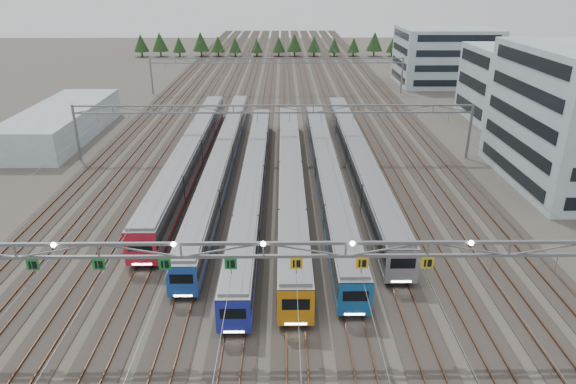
{
  "coord_description": "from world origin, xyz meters",
  "views": [
    {
      "loc": [
        1.39,
        -30.55,
        24.42
      ],
      "look_at": [
        1.85,
        19.14,
        3.5
      ],
      "focal_mm": 32.0,
      "sensor_mm": 36.0,
      "label": 1
    }
  ],
  "objects_px": {
    "train_e": "(326,170)",
    "gantry_far": "(277,65)",
    "train_b": "(224,156)",
    "west_shed": "(62,123)",
    "train_a": "(191,152)",
    "train_f": "(357,156)",
    "train_c": "(254,177)",
    "train_d": "(291,174)",
    "gantry_mid": "(273,116)",
    "gantry_near": "(263,253)",
    "depot_bldg_north": "(445,56)",
    "depot_bldg_mid": "(510,84)"
  },
  "relations": [
    {
      "from": "train_c",
      "to": "depot_bldg_north",
      "type": "bearing_deg",
      "value": 57.96
    },
    {
      "from": "train_a",
      "to": "train_f",
      "type": "xyz_separation_m",
      "value": [
        22.5,
        -1.68,
        -0.07
      ]
    },
    {
      "from": "train_b",
      "to": "gantry_far",
      "type": "distance_m",
      "value": 50.17
    },
    {
      "from": "west_shed",
      "to": "train_c",
      "type": "bearing_deg",
      "value": -35.97
    },
    {
      "from": "train_c",
      "to": "depot_bldg_mid",
      "type": "relative_size",
      "value": 3.51
    },
    {
      "from": "train_c",
      "to": "train_d",
      "type": "bearing_deg",
      "value": 8.22
    },
    {
      "from": "train_c",
      "to": "train_f",
      "type": "height_order",
      "value": "train_f"
    },
    {
      "from": "train_b",
      "to": "train_c",
      "type": "xyz_separation_m",
      "value": [
        4.5,
        -7.77,
        -0.0
      ]
    },
    {
      "from": "train_f",
      "to": "depot_bldg_mid",
      "type": "xyz_separation_m",
      "value": [
        31.25,
        27.41,
        4.4
      ]
    },
    {
      "from": "train_f",
      "to": "train_b",
      "type": "bearing_deg",
      "value": 177.59
    },
    {
      "from": "train_d",
      "to": "west_shed",
      "type": "relative_size",
      "value": 1.86
    },
    {
      "from": "train_e",
      "to": "gantry_near",
      "type": "xyz_separation_m",
      "value": [
        -6.8,
        -30.15,
        5.12
      ]
    },
    {
      "from": "train_f",
      "to": "west_shed",
      "type": "relative_size",
      "value": 1.91
    },
    {
      "from": "train_c",
      "to": "train_f",
      "type": "distance_m",
      "value": 15.21
    },
    {
      "from": "gantry_mid",
      "to": "gantry_far",
      "type": "bearing_deg",
      "value": 90.0
    },
    {
      "from": "gantry_mid",
      "to": "gantry_near",
      "type": "bearing_deg",
      "value": -90.07
    },
    {
      "from": "gantry_far",
      "to": "west_shed",
      "type": "distance_m",
      "value": 48.56
    },
    {
      "from": "train_a",
      "to": "depot_bldg_mid",
      "type": "bearing_deg",
      "value": 25.58
    },
    {
      "from": "train_d",
      "to": "train_b",
      "type": "bearing_deg",
      "value": 141.65
    },
    {
      "from": "gantry_far",
      "to": "depot_bldg_mid",
      "type": "distance_m",
      "value": 48.26
    },
    {
      "from": "gantry_near",
      "to": "train_a",
      "type": "bearing_deg",
      "value": 107.05
    },
    {
      "from": "gantry_mid",
      "to": "train_a",
      "type": "bearing_deg",
      "value": -162.29
    },
    {
      "from": "train_d",
      "to": "gantry_near",
      "type": "bearing_deg",
      "value": -94.61
    },
    {
      "from": "train_c",
      "to": "train_d",
      "type": "height_order",
      "value": "train_d"
    },
    {
      "from": "train_d",
      "to": "train_e",
      "type": "height_order",
      "value": "train_d"
    },
    {
      "from": "train_f",
      "to": "depot_bldg_north",
      "type": "distance_m",
      "value": 68.32
    },
    {
      "from": "train_b",
      "to": "west_shed",
      "type": "relative_size",
      "value": 2.08
    },
    {
      "from": "train_d",
      "to": "train_f",
      "type": "distance_m",
      "value": 11.02
    },
    {
      "from": "train_d",
      "to": "gantry_mid",
      "type": "bearing_deg",
      "value": 100.95
    },
    {
      "from": "gantry_far",
      "to": "west_shed",
      "type": "relative_size",
      "value": 1.88
    },
    {
      "from": "train_e",
      "to": "gantry_far",
      "type": "distance_m",
      "value": 55.55
    },
    {
      "from": "train_f",
      "to": "west_shed",
      "type": "distance_m",
      "value": 48.9
    },
    {
      "from": "train_b",
      "to": "train_d",
      "type": "height_order",
      "value": "train_d"
    },
    {
      "from": "train_e",
      "to": "gantry_near",
      "type": "distance_m",
      "value": 31.33
    },
    {
      "from": "train_b",
      "to": "gantry_mid",
      "type": "xyz_separation_m",
      "value": [
        6.75,
        4.51,
        4.47
      ]
    },
    {
      "from": "west_shed",
      "to": "gantry_near",
      "type": "bearing_deg",
      "value": -55.99
    },
    {
      "from": "gantry_far",
      "to": "train_b",
      "type": "bearing_deg",
      "value": -97.76
    },
    {
      "from": "gantry_near",
      "to": "gantry_far",
      "type": "distance_m",
      "value": 85.12
    },
    {
      "from": "depot_bldg_mid",
      "to": "west_shed",
      "type": "bearing_deg",
      "value": -172.02
    },
    {
      "from": "train_e",
      "to": "train_a",
      "type": "bearing_deg",
      "value": 160.51
    },
    {
      "from": "train_d",
      "to": "gantry_far",
      "type": "bearing_deg",
      "value": 92.28
    },
    {
      "from": "train_b",
      "to": "gantry_mid",
      "type": "relative_size",
      "value": 1.11
    },
    {
      "from": "train_e",
      "to": "depot_bldg_north",
      "type": "bearing_deg",
      "value": 62.89
    },
    {
      "from": "train_d",
      "to": "train_a",
      "type": "bearing_deg",
      "value": 149.23
    },
    {
      "from": "gantry_near",
      "to": "gantry_mid",
      "type": "bearing_deg",
      "value": 89.93
    },
    {
      "from": "train_e",
      "to": "train_f",
      "type": "height_order",
      "value": "train_f"
    },
    {
      "from": "depot_bldg_north",
      "to": "west_shed",
      "type": "distance_m",
      "value": 87.86
    },
    {
      "from": "train_a",
      "to": "train_c",
      "type": "xyz_separation_m",
      "value": [
        9.0,
        -8.69,
        -0.26
      ]
    },
    {
      "from": "train_c",
      "to": "gantry_far",
      "type": "distance_m",
      "value": 57.5
    },
    {
      "from": "train_d",
      "to": "train_e",
      "type": "distance_m",
      "value": 4.8
    }
  ]
}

